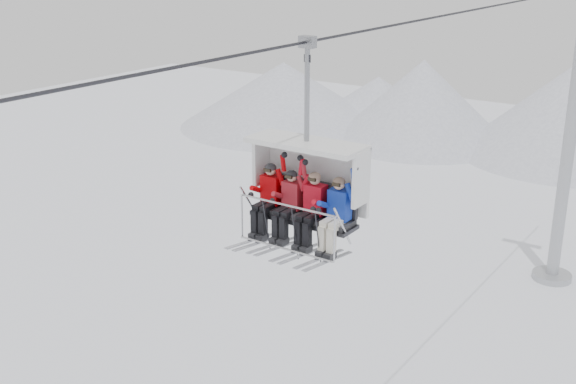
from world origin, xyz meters
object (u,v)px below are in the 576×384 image
Objects in this scene: lift_tower_right at (567,162)px; skier_center_left at (289,203)px; skier_far_left at (268,197)px; skier_far_right at (336,212)px; skier_center_right at (312,207)px; chairlift_carrier at (310,178)px.

lift_tower_right reaches higher than skier_center_left.
skier_far_right is at bearing 0.00° from skier_far_left.
skier_center_left is at bearing -179.23° from skier_center_right.
skier_far_right reaches higher than skier_center_left.
skier_far_right is at bearing 0.38° from skier_center_left.
skier_far_left is 1.00× the size of skier_far_right.
skier_far_right is (0.80, -0.30, -0.46)m from chairlift_carrier.
lift_tower_right is at bearing 90.00° from chairlift_carrier.
lift_tower_right is 7.99× the size of skier_center_right.
lift_tower_right is 22.02m from skier_far_left.
skier_center_right is 0.54m from skier_far_right.
skier_center_left is (0.51, -0.01, -0.02)m from skier_far_left.
chairlift_carrier is 2.36× the size of skier_far_right.
skier_center_left is at bearing -90.73° from lift_tower_right.
chairlift_carrier is at bearing 130.41° from skier_center_right.
chairlift_carrier is 0.97m from skier_far_right.
lift_tower_right is 7.99× the size of skier_far_right.
chairlift_carrier is at bearing -90.00° from lift_tower_right.
chairlift_carrier is at bearing 159.11° from skier_far_right.
lift_tower_right is at bearing 92.12° from skier_far_right.
chairlift_carrier is 0.61m from skier_center_right.
skier_center_right is at bearing -89.31° from lift_tower_right.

